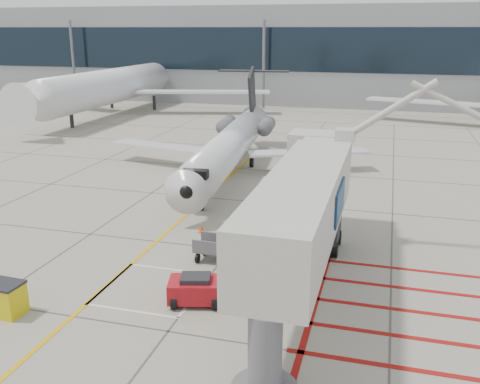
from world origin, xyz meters
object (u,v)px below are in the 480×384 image
(pushback_tug, at_px, (196,288))
(spill_bin, at_px, (3,298))
(jet_bridge, at_px, (301,219))
(regional_jet, at_px, (223,133))

(pushback_tug, height_order, spill_bin, spill_bin)
(jet_bridge, distance_m, pushback_tug, 5.19)
(jet_bridge, bearing_deg, regional_jet, 117.27)
(regional_jet, xyz_separation_m, pushback_tug, (4.30, -17.62, -2.98))
(regional_jet, distance_m, jet_bridge, 18.31)
(jet_bridge, bearing_deg, pushback_tug, -161.77)
(jet_bridge, relative_size, spill_bin, 11.68)
(regional_jet, height_order, jet_bridge, regional_jet)
(pushback_tug, distance_m, spill_bin, 7.58)
(jet_bridge, xyz_separation_m, pushback_tug, (-4.04, -1.32, -2.98))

